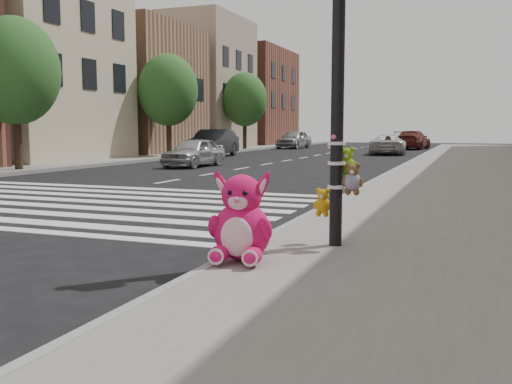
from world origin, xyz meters
The scene contains 20 objects.
ground centered at (0.00, 0.00, 0.00)m, with size 120.00×120.00×0.00m, color black.
sidewalk_near centered at (5.00, 10.00, 0.07)m, with size 7.00×80.00×0.14m, color slate.
sidewalk_far centered at (-13.50, 20.00, 0.07)m, with size 6.00×80.00×0.14m, color slate.
curb_edge centered at (1.55, 10.00, 0.07)m, with size 0.12×80.00×0.15m, color gray.
crosswalk centered at (-4.50, 5.20, 0.01)m, with size 11.00×6.00×0.01m, color silver, non-canonical shape.
bld_far_b centered at (-15.50, 17.00, 5.50)m, with size 6.00×8.00×11.00m, color #C0B694.
bld_far_c centered at (-15.50, 26.00, 4.00)m, with size 6.00×8.00×8.00m, color #A17456.
bld_far_d centered at (-15.50, 35.00, 5.00)m, with size 6.00×8.00×10.00m, color tan.
bld_far_e centered at (-15.50, 46.00, 4.50)m, with size 6.00×10.00×9.00m, color brown.
signal_pole centered at (2.62, 1.82, 1.78)m, with size 0.69×0.49×4.00m.
tree_far_a centered at (-11.20, 11.00, 3.65)m, with size 3.20×3.20×5.44m.
tree_far_b centered at (-11.20, 22.00, 3.65)m, with size 3.20×3.20×5.44m.
tree_far_c centered at (-11.20, 33.00, 3.65)m, with size 3.20×3.20×5.44m.
pink_bunny centered at (1.80, 0.57, 0.56)m, with size 0.74×0.83×1.04m.
red_teddy centered at (1.80, 0.57, 0.25)m, with size 0.15×0.10×0.22m, color #AE1136, non-canonical shape.
car_silver_far centered at (-6.82, 16.35, 0.61)m, with size 1.45×3.61×1.23m, color #BABABF.
car_dark_far centered at (-9.60, 24.21, 0.78)m, with size 1.65×4.72×1.56m, color black.
car_white_near centered at (-0.69, 30.67, 0.62)m, with size 2.07×4.48×1.24m, color beige.
car_maroon_near centered at (-0.13, 40.10, 0.71)m, with size 2.00×4.92×1.43m, color #5D1E1A.
car_silver_deep centered at (-9.20, 38.56, 0.74)m, with size 1.74×4.33×1.47m, color #A4A5A9.
Camera 1 is at (4.20, -5.26, 1.63)m, focal length 40.00 mm.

